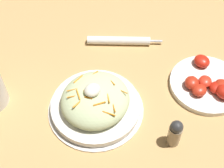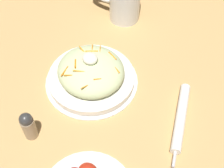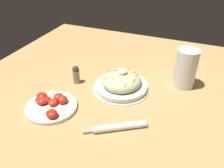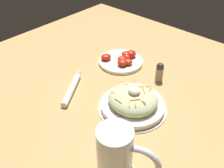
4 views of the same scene
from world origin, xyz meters
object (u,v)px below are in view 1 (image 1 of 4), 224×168
Objects in this scene: tomato_plate at (208,84)px; napkin_roll at (119,41)px; salt_shaker at (175,133)px; salad_plate at (95,102)px.

napkin_roll is at bearing -91.81° from tomato_plate.
salt_shaker is (0.20, -0.00, 0.03)m from tomato_plate.
salad_plate reaches higher than napkin_roll.
tomato_plate is at bearing 179.23° from salt_shaker.
salad_plate reaches higher than tomato_plate.
tomato_plate is at bearing 137.35° from salad_plate.
salt_shaker is at bearing 53.96° from napkin_roll.
salad_plate is 0.24m from napkin_roll.
salad_plate is 2.92× the size of salt_shaker.
napkin_roll is 0.28m from tomato_plate.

